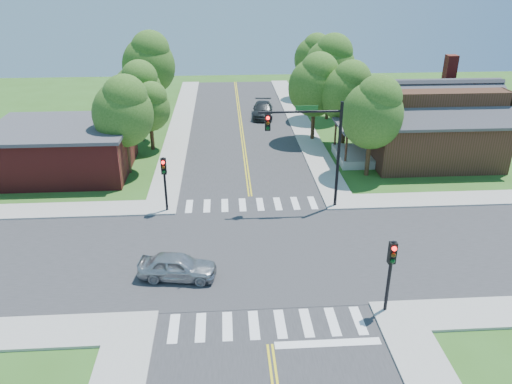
{
  "coord_description": "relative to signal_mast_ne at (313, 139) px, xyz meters",
  "views": [
    {
      "loc": [
        -1.7,
        -24.14,
        14.88
      ],
      "look_at": [
        0.14,
        3.51,
        2.2
      ],
      "focal_mm": 35.0,
      "sensor_mm": 36.0,
      "label": 1
    }
  ],
  "objects": [
    {
      "name": "tree_w_d",
      "position": [
        -13.08,
        30.87,
        -1.03
      ],
      "size": [
        3.43,
        3.26,
        5.84
      ],
      "color": "#382314",
      "rests_on": "ground"
    },
    {
      "name": "signal_pole_nw",
      "position": [
        -9.51,
        -0.01,
        -2.19
      ],
      "size": [
        0.34,
        0.42,
        3.8
      ],
      "color": "black",
      "rests_on": "ground"
    },
    {
      "name": "house_ne",
      "position": [
        11.19,
        8.65,
        -1.52
      ],
      "size": [
        13.05,
        8.8,
        7.11
      ],
      "color": "#352112",
      "rests_on": "ground"
    },
    {
      "name": "ground",
      "position": [
        -3.91,
        -5.59,
        -4.85
      ],
      "size": [
        100.0,
        100.0,
        0.0
      ],
      "primitive_type": "plane",
      "color": "#2F591B",
      "rests_on": "ground"
    },
    {
      "name": "crosswalk_south",
      "position": [
        -3.91,
        -11.79,
        -4.8
      ],
      "size": [
        8.85,
        2.0,
        0.01
      ],
      "color": "white",
      "rests_on": "ground"
    },
    {
      "name": "sidewalk_nw",
      "position": [
        -19.73,
        10.23,
        -4.78
      ],
      "size": [
        40.0,
        40.0,
        0.14
      ],
      "color": "#9E9B93",
      "rests_on": "ground"
    },
    {
      "name": "tree_w_b",
      "position": [
        -13.11,
        14.77,
        0.01
      ],
      "size": [
        4.36,
        4.14,
        7.41
      ],
      "color": "#382314",
      "rests_on": "ground"
    },
    {
      "name": "tree_w_a",
      "position": [
        -13.03,
        7.03,
        0.2
      ],
      "size": [
        4.54,
        4.31,
        7.71
      ],
      "color": "#382314",
      "rests_on": "ground"
    },
    {
      "name": "tree_w_c",
      "position": [
        -12.98,
        22.04,
        1.08
      ],
      "size": [
        5.33,
        5.06,
        9.05
      ],
      "color": "#382314",
      "rests_on": "ground"
    },
    {
      "name": "signal_pole_se",
      "position": [
        1.69,
        -11.21,
        -2.19
      ],
      "size": [
        0.34,
        0.42,
        3.8
      ],
      "color": "black",
      "rests_on": "ground"
    },
    {
      "name": "intersection_patch",
      "position": [
        -3.91,
        -5.59,
        -4.85
      ],
      "size": [
        10.2,
        10.2,
        0.06
      ],
      "primitive_type": "cube",
      "color": "#2D2D30",
      "rests_on": "ground"
    },
    {
      "name": "centerline",
      "position": [
        -3.91,
        -5.59,
        -4.8
      ],
      "size": [
        0.3,
        90.0,
        0.01
      ],
      "color": "yellow",
      "rests_on": "ground"
    },
    {
      "name": "road_ew",
      "position": [
        -3.91,
        -5.59,
        -4.83
      ],
      "size": [
        90.0,
        10.0,
        0.04
      ],
      "primitive_type": "cube",
      "color": "#2D2D30",
      "rests_on": "ground"
    },
    {
      "name": "tree_e_d",
      "position": [
        5.2,
        29.53,
        0.22
      ],
      "size": [
        4.55,
        4.33,
        7.74
      ],
      "color": "#382314",
      "rests_on": "ground"
    },
    {
      "name": "tree_house",
      "position": [
        2.61,
        13.98,
        0.42
      ],
      "size": [
        4.74,
        4.5,
        8.05
      ],
      "color": "#382314",
      "rests_on": "ground"
    },
    {
      "name": "sidewalk_ne",
      "position": [
        11.9,
        10.23,
        -4.78
      ],
      "size": [
        40.0,
        40.0,
        0.14
      ],
      "color": "#9E9B93",
      "rests_on": "ground"
    },
    {
      "name": "crosswalk_north",
      "position": [
        -3.91,
        0.61,
        -4.8
      ],
      "size": [
        8.85,
        2.0,
        0.01
      ],
      "color": "white",
      "rests_on": "ground"
    },
    {
      "name": "building_nw",
      "position": [
        -18.11,
        7.61,
        -2.97
      ],
      "size": [
        10.4,
        8.4,
        3.73
      ],
      "color": "maroon",
      "rests_on": "ground"
    },
    {
      "name": "signal_mast_ne",
      "position": [
        0.0,
        0.0,
        0.0
      ],
      "size": [
        5.3,
        0.42,
        7.2
      ],
      "color": "black",
      "rests_on": "ground"
    },
    {
      "name": "tree_e_a",
      "position": [
        5.38,
        5.3,
        0.25
      ],
      "size": [
        4.58,
        4.35,
        7.78
      ],
      "color": "#382314",
      "rests_on": "ground"
    },
    {
      "name": "car_silver",
      "position": [
        -8.21,
        -7.78,
        -4.16
      ],
      "size": [
        2.8,
        4.5,
        1.37
      ],
      "primitive_type": "imported",
      "rotation": [
        0.0,
        0.0,
        1.42
      ],
      "color": "#AAACB1",
      "rests_on": "ground"
    },
    {
      "name": "road_ns",
      "position": [
        -3.91,
        -5.59,
        -4.83
      ],
      "size": [
        10.0,
        90.0,
        0.04
      ],
      "primitive_type": "cube",
      "color": "#2D2D30",
      "rests_on": "ground"
    },
    {
      "name": "tree_e_c",
      "position": [
        5.3,
        20.73,
        0.91
      ],
      "size": [
        5.17,
        4.91,
        8.79
      ],
      "color": "#382314",
      "rests_on": "ground"
    },
    {
      "name": "tree_bldg",
      "position": [
        -11.85,
        12.37,
        -0.9
      ],
      "size": [
        3.55,
        3.37,
        6.03
      ],
      "color": "#382314",
      "rests_on": "ground"
    },
    {
      "name": "tree_e_b",
      "position": [
        5.08,
        12.14,
        0.16
      ],
      "size": [
        4.5,
        4.28,
        7.66
      ],
      "color": "#382314",
      "rests_on": "ground"
    },
    {
      "name": "car_dgrey",
      "position": [
        -1.45,
        21.95,
        -4.11
      ],
      "size": [
        3.05,
        5.5,
        1.48
      ],
      "primitive_type": "imported",
      "rotation": [
        0.0,
        0.0,
        -0.1
      ],
      "color": "#292C2E",
      "rests_on": "ground"
    },
    {
      "name": "stop_bar",
      "position": [
        -1.41,
        -13.19,
        -4.85
      ],
      "size": [
        4.6,
        0.45,
        0.09
      ],
      "primitive_type": "cube",
      "color": "white",
      "rests_on": "ground"
    }
  ]
}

